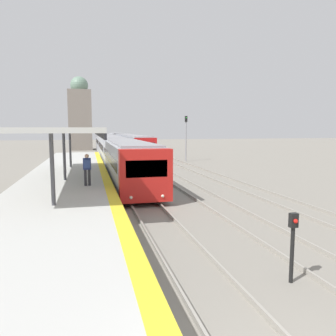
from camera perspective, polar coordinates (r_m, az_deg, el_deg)
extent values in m
cube|color=beige|center=(19.72, -17.77, 6.34)|extent=(4.00, 16.33, 0.20)
cube|color=black|center=(19.69, -12.02, 5.87)|extent=(0.08, 16.33, 0.24)
cylinder|color=#47474C|center=(13.30, -19.50, -0.25)|extent=(0.16, 0.16, 2.80)
cylinder|color=#47474C|center=(19.78, -17.61, 2.00)|extent=(0.16, 0.16, 2.80)
cylinder|color=#47474C|center=(26.29, -16.66, 3.14)|extent=(0.16, 0.16, 2.80)
cylinder|color=#2D2D33|center=(17.58, -14.19, -1.65)|extent=(0.14, 0.14, 0.85)
cylinder|color=#2D2D33|center=(17.58, -13.54, -1.63)|extent=(0.14, 0.14, 0.85)
cube|color=navy|center=(17.49, -13.93, 0.71)|extent=(0.40, 0.22, 0.60)
sphere|color=tan|center=(17.45, -13.97, 2.03)|extent=(0.22, 0.22, 0.22)
cube|color=#334C8E|center=(17.29, -13.93, 0.71)|extent=(0.30, 0.18, 0.40)
cube|color=red|center=(16.17, -3.91, -1.28)|extent=(2.61, 0.70, 2.61)
cube|color=black|center=(15.80, -3.72, -0.13)|extent=(2.04, 0.04, 0.84)
sphere|color=#EFEACC|center=(15.90, -6.47, -5.13)|extent=(0.16, 0.16, 0.16)
sphere|color=#EFEACC|center=(16.17, -0.93, -4.89)|extent=(0.16, 0.16, 0.16)
cube|color=#A8ADB7|center=(24.09, -7.16, 1.33)|extent=(2.61, 15.39, 2.61)
cube|color=gray|center=(24.00, -7.21, 4.58)|extent=(2.30, 15.08, 0.12)
cube|color=black|center=(24.07, -7.17, 2.01)|extent=(2.63, 14.16, 0.68)
cylinder|color=black|center=(19.22, -8.70, -3.77)|extent=(0.12, 0.70, 0.70)
cylinder|color=black|center=(19.53, -2.19, -3.53)|extent=(0.12, 0.70, 0.70)
cylinder|color=black|center=(29.09, -10.43, -0.23)|extent=(0.12, 0.70, 0.70)
cylinder|color=black|center=(29.29, -6.09, -0.11)|extent=(0.12, 0.70, 0.70)
cube|color=#A8ADB7|center=(39.73, -9.76, 3.41)|extent=(2.61, 15.39, 2.61)
cube|color=gray|center=(39.68, -9.80, 5.38)|extent=(2.30, 15.08, 0.12)
cube|color=black|center=(39.72, -9.77, 3.82)|extent=(2.63, 14.16, 0.68)
cylinder|color=black|center=(34.78, -10.97, 0.89)|extent=(0.12, 0.70, 0.70)
cylinder|color=black|center=(34.96, -7.33, 0.99)|extent=(0.12, 0.70, 0.70)
cylinder|color=black|center=(44.74, -11.59, 2.16)|extent=(0.12, 0.70, 0.70)
cylinder|color=black|center=(44.87, -8.75, 2.23)|extent=(0.12, 0.70, 0.70)
cube|color=#A8ADB7|center=(55.43, -10.89, 4.31)|extent=(2.61, 15.39, 2.61)
cube|color=gray|center=(55.39, -10.92, 5.72)|extent=(2.30, 15.08, 0.12)
cube|color=black|center=(55.42, -10.89, 4.61)|extent=(2.63, 14.16, 0.68)
cylinder|color=black|center=(50.46, -11.83, 2.66)|extent=(0.12, 0.70, 0.70)
cylinder|color=black|center=(50.58, -9.32, 2.73)|extent=(0.12, 0.70, 0.70)
cylinder|color=black|center=(60.44, -12.15, 3.31)|extent=(0.12, 0.70, 0.70)
cylinder|color=black|center=(60.54, -10.05, 3.37)|extent=(0.12, 0.70, 0.70)
cube|color=red|center=(37.15, -3.94, 3.26)|extent=(2.53, 0.70, 2.61)
cube|color=black|center=(36.81, -3.86, 3.80)|extent=(1.98, 0.04, 0.83)
sphere|color=#EFEACC|center=(36.77, -5.01, 1.65)|extent=(0.16, 0.16, 0.16)
sphere|color=#EFEACC|center=(37.03, -2.68, 1.70)|extent=(0.16, 0.16, 0.16)
cube|color=#A8ADB7|center=(44.63, -5.59, 3.83)|extent=(2.53, 14.46, 2.61)
cube|color=gray|center=(44.58, -5.61, 5.58)|extent=(2.23, 14.17, 0.12)
cube|color=black|center=(44.62, -5.60, 4.20)|extent=(2.55, 13.30, 0.68)
cylinder|color=black|center=(39.92, -6.15, 1.72)|extent=(0.12, 0.70, 0.70)
cylinder|color=black|center=(40.26, -3.11, 1.79)|extent=(0.12, 0.70, 0.70)
cylinder|color=black|center=(49.23, -7.59, 2.65)|extent=(0.12, 0.70, 0.70)
cylinder|color=black|center=(49.50, -5.11, 2.70)|extent=(0.12, 0.70, 0.70)
cube|color=#A8ADB7|center=(59.32, -7.62, 4.52)|extent=(2.53, 14.46, 2.61)
cube|color=gray|center=(59.28, -7.64, 5.84)|extent=(2.23, 14.17, 0.12)
cube|color=black|center=(59.31, -7.62, 4.80)|extent=(2.55, 13.30, 0.68)
cylinder|color=black|center=(54.60, -8.20, 3.04)|extent=(0.12, 0.70, 0.70)
cylinder|color=black|center=(54.85, -5.96, 3.09)|extent=(0.12, 0.70, 0.70)
cylinder|color=black|center=(63.95, -9.01, 3.56)|extent=(0.12, 0.70, 0.70)
cylinder|color=black|center=(64.16, -7.09, 3.60)|extent=(0.12, 0.70, 0.70)
cube|color=#A8ADB7|center=(74.05, -8.84, 4.94)|extent=(2.53, 14.46, 2.61)
cube|color=gray|center=(74.02, -8.86, 5.99)|extent=(2.23, 14.17, 0.12)
cube|color=black|center=(74.05, -8.84, 5.16)|extent=(2.55, 13.30, 0.68)
cylinder|color=black|center=(69.34, -9.38, 3.80)|extent=(0.12, 0.70, 0.70)
cylinder|color=black|center=(69.53, -7.60, 3.84)|extent=(0.12, 0.70, 0.70)
cylinder|color=black|center=(78.70, -9.90, 4.13)|extent=(0.12, 0.70, 0.70)
cylinder|color=black|center=(78.87, -8.33, 4.17)|extent=(0.12, 0.70, 0.70)
cylinder|color=black|center=(9.00, 20.77, -13.99)|extent=(0.10, 0.10, 1.43)
cube|color=black|center=(8.73, 21.02, -8.49)|extent=(0.20, 0.14, 0.36)
sphere|color=red|center=(8.66, 21.36, -8.63)|extent=(0.11, 0.11, 0.11)
cylinder|color=gray|center=(39.42, 3.15, 5.11)|extent=(0.14, 0.14, 5.40)
cube|color=black|center=(39.42, 3.17, 8.52)|extent=(0.28, 0.20, 0.70)
sphere|color=green|center=(39.31, 3.22, 8.73)|extent=(0.14, 0.14, 0.14)
cube|color=slate|center=(63.22, -15.02, 8.02)|extent=(4.13, 4.13, 10.94)
sphere|color=slate|center=(63.70, -15.20, 13.73)|extent=(3.18, 3.18, 3.18)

